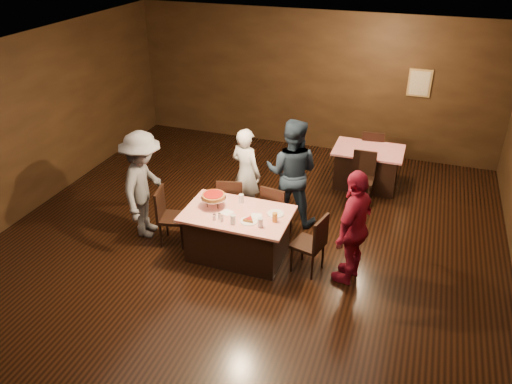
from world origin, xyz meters
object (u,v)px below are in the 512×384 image
diner_red_shirt (354,227)px  pizza_stand (214,196)px  main_table (238,234)px  diner_grey_knit (144,185)px  back_table (367,167)px  diner_white_jacket (246,173)px  glass_amber (275,217)px  chair_far_right (277,210)px  diner_navy_hoodie (292,172)px  plate_empty (276,214)px  chair_end_left (173,217)px  chair_end_right (308,243)px  glass_front_left (233,219)px  glass_front_right (260,222)px  chair_back_near (362,179)px  chair_far_left (232,202)px  chair_back_far (372,151)px  glass_back (241,199)px

diner_red_shirt → pizza_stand: (-2.13, 0.03, 0.08)m
main_table → diner_grey_knit: bearing=176.6°
back_table → diner_white_jacket: 2.59m
main_table → glass_amber: (0.60, -0.05, 0.46)m
chair_far_right → diner_red_shirt: (1.33, -0.73, 0.39)m
diner_navy_hoodie → back_table: bearing=-122.8°
plate_empty → chair_end_left: bearing=-174.8°
diner_white_jacket → diner_red_shirt: bearing=169.2°
chair_end_right → plate_empty: chair_end_right is taller
glass_front_left → glass_front_right: (0.40, 0.05, 0.00)m
chair_back_near → glass_amber: (-0.92, -2.34, 0.37)m
diner_red_shirt → glass_amber: size_ratio=12.42×
chair_far_right → diner_navy_hoodie: (0.08, 0.50, 0.45)m
back_table → diner_grey_knit: diner_grey_knit is taller
glass_front_left → plate_empty: bearing=42.0°
chair_far_right → diner_red_shirt: 1.56m
chair_end_left → diner_red_shirt: 2.85m
diner_red_shirt → chair_far_left: bearing=-94.8°
chair_far_left → diner_navy_hoodie: (0.88, 0.50, 0.45)m
back_table → chair_far_right: 2.51m
chair_end_left → main_table: bearing=-102.1°
chair_back_far → glass_front_left: (-1.47, -3.89, 0.37)m
glass_front_left → main_table: bearing=99.5°
chair_back_far → diner_navy_hoodie: size_ratio=0.51×
chair_end_right → plate_empty: bearing=-91.1°
main_table → plate_empty: plate_empty is taller
chair_far_right → chair_back_near: (1.12, 1.54, 0.00)m
chair_far_left → chair_back_far: (1.92, 2.84, 0.00)m
chair_end_right → diner_grey_knit: diner_grey_knit is taller
chair_end_left → glass_back: size_ratio=6.79×
glass_front_left → diner_red_shirt: bearing=10.8°
chair_back_far → glass_amber: 3.78m
diner_grey_knit → diner_red_shirt: size_ratio=1.03×
chair_far_left → chair_far_right: size_ratio=1.00×
pizza_stand → glass_back: pizza_stand is taller
chair_back_far → diner_white_jacket: 3.02m
glass_back → main_table: bearing=-80.5°
chair_end_right → diner_navy_hoodie: diner_navy_hoodie is taller
glass_front_left → back_table: bearing=65.9°
chair_end_right → diner_grey_knit: (-2.73, 0.10, 0.42)m
main_table → diner_navy_hoodie: diner_navy_hoodie is taller
chair_end_right → plate_empty: 0.65m
chair_end_left → diner_navy_hoodie: bearing=-63.8°
diner_white_jacket → plate_empty: bearing=148.5°
back_table → chair_far_right: bearing=-116.6°
chair_far_right → diner_navy_hoodie: 0.68m
main_table → glass_front_left: 0.55m
chair_end_left → plate_empty: 1.68m
back_table → chair_back_near: (0.00, -0.70, 0.09)m
pizza_stand → glass_back: size_ratio=2.71×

